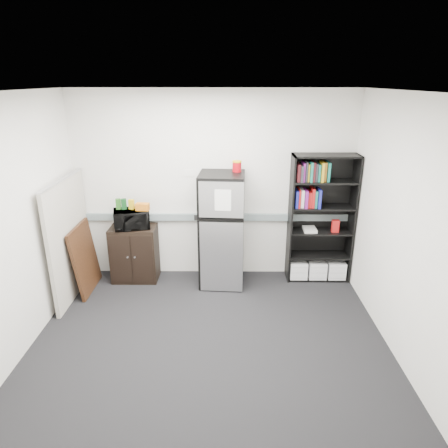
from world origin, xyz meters
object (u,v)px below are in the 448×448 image
Objects in this scene: bookshelf at (321,220)px; microwave at (132,219)px; refrigerator at (222,230)px; cabinet at (135,254)px; cubicle_partition at (70,239)px.

bookshelf is 2.69m from microwave.
microwave is 0.30× the size of refrigerator.
bookshelf reaches higher than cabinet.
microwave is (0.75, 0.40, 0.14)m from cubicle_partition.
cabinet is 1.69× the size of microwave.
bookshelf reaches higher than microwave.
bookshelf is 3.46m from cubicle_partition.
bookshelf is 3.83× the size of microwave.
cubicle_partition is at bearing -166.67° from refrigerator.
cabinet is at bearing -179.85° from refrigerator.
bookshelf reaches higher than refrigerator.
refrigerator is (1.27, -0.08, 0.40)m from cabinet.
refrigerator is (2.02, 0.34, -0.00)m from cubicle_partition.
cabinet is 1.34m from refrigerator.
bookshelf is at bearing 8.06° from cubicle_partition.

